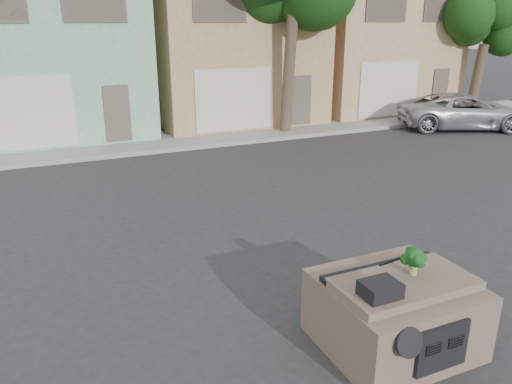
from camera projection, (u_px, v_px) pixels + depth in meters
ground_plane at (293, 258)px, 9.82m from camera, size 120.00×120.00×0.00m
sidewalk at (162, 141)px, 18.84m from camera, size 40.00×3.00×0.15m
townhouse_mint at (44, 37)px, 19.71m from camera, size 7.20×8.20×7.55m
townhouse_tan at (222, 34)px, 22.61m from camera, size 7.20×8.20×7.55m
townhouse_beige at (359, 33)px, 25.51m from camera, size 7.20×8.20×7.55m
silver_pickup at (462, 128)px, 21.38m from camera, size 5.87×4.42×1.48m
tree_near at (290, 24)px, 18.79m from camera, size 4.40×4.00×8.50m
tree_far at (480, 52)px, 23.07m from camera, size 3.20×3.00×6.00m
car_dashboard at (394, 310)px, 7.05m from camera, size 2.00×1.80×1.12m
instrument_hump at (380, 289)px, 6.30m from camera, size 0.48×0.38×0.20m
wiper_arm at (396, 259)px, 7.29m from camera, size 0.69×0.15×0.02m
broccoli at (414, 261)px, 6.82m from camera, size 0.38×0.38×0.41m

